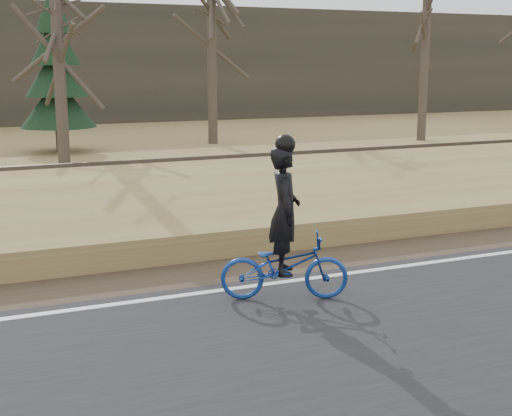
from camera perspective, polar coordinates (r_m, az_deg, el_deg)
name	(u,v)px	position (r m, az deg, el deg)	size (l,w,h in m)	color
ground	(420,273)	(11.04, 12.97, -5.06)	(120.00, 120.00, 0.00)	#94874B
edge_line	(412,265)	(11.18, 12.38, -4.48)	(120.00, 0.12, 0.01)	silver
shoulder	(376,252)	(11.99, 9.60, -3.50)	(120.00, 1.60, 0.04)	#473A2B
embankment	(296,207)	(14.48, 3.22, 0.08)	(120.00, 5.00, 0.44)	#94874B
ballast	(229,179)	(17.90, -2.19, 2.34)	(120.00, 3.00, 0.45)	slate
railroad	(229,167)	(17.86, -2.20, 3.30)	(120.00, 2.40, 0.29)	black
treeline_backdrop	(77,64)	(39.01, -14.15, 11.12)	(120.00, 4.00, 6.00)	#383328
cyclist	(284,247)	(9.24, 2.29, -3.16)	(1.76, 1.15, 2.16)	navy
bare_tree_near_left	(59,55)	(22.13, -15.51, 11.73)	(0.36, 0.36, 6.62)	#463D33
bare_tree_center	(212,47)	(27.63, -3.55, 12.76)	(0.36, 0.36, 7.34)	#463D33
bare_tree_right	(425,46)	(29.51, 13.39, 12.52)	(0.36, 0.36, 7.46)	#463D33
conifer	(56,73)	(25.86, -15.70, 10.34)	(2.60, 2.60, 5.75)	#463D33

